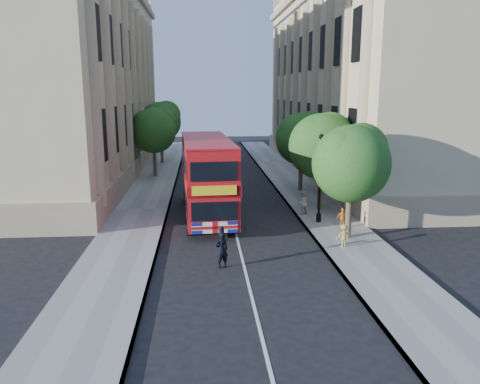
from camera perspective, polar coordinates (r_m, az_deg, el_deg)
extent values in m
plane|color=black|center=(21.55, 0.39, -8.62)|extent=(120.00, 120.00, 0.00)
cube|color=gray|center=(31.91, 9.10, -1.71)|extent=(3.50, 80.00, 0.12)
cube|color=gray|center=(31.25, -11.85, -2.12)|extent=(3.50, 80.00, 0.12)
cube|color=tan|center=(46.75, 15.18, 13.47)|extent=(12.00, 38.00, 18.00)
cube|color=tan|center=(45.67, -20.53, 13.17)|extent=(12.00, 38.00, 18.00)
cylinder|color=#473828|center=(25.07, 13.10, -2.50)|extent=(0.32, 0.32, 2.86)
sphere|color=#1C4617|center=(24.55, 13.39, 3.38)|extent=(4.00, 4.00, 4.00)
sphere|color=#1C4617|center=(25.03, 14.50, 4.99)|extent=(2.80, 2.80, 2.80)
sphere|color=#1C4617|center=(24.04, 12.54, 4.49)|extent=(2.60, 2.60, 2.60)
cylinder|color=#473828|center=(30.66, 9.72, 0.45)|extent=(0.32, 0.32, 2.99)
sphere|color=#1C4617|center=(30.23, 9.91, 5.50)|extent=(4.20, 4.20, 4.20)
sphere|color=#1C4617|center=(30.70, 10.86, 6.84)|extent=(2.94, 2.94, 2.94)
sphere|color=#1C4617|center=(29.76, 9.16, 6.48)|extent=(2.73, 2.73, 2.73)
cylinder|color=#473828|center=(36.41, 7.39, 2.31)|extent=(0.32, 0.32, 2.90)
sphere|color=#1C4617|center=(36.05, 7.51, 6.45)|extent=(4.00, 4.00, 4.00)
sphere|color=#1C4617|center=(36.51, 8.34, 7.54)|extent=(2.80, 2.80, 2.80)
sphere|color=#1C4617|center=(35.60, 6.84, 7.25)|extent=(2.60, 2.60, 2.60)
cylinder|color=#473828|center=(42.71, -10.35, 3.74)|extent=(0.32, 0.32, 2.99)
sphere|color=#1C4617|center=(42.40, -10.49, 7.38)|extent=(4.00, 4.00, 4.00)
sphere|color=#1C4617|center=(42.69, -9.67, 8.36)|extent=(2.80, 2.80, 2.80)
sphere|color=#1C4617|center=(42.11, -11.25, 8.06)|extent=(2.60, 2.60, 2.60)
cylinder|color=#473828|center=(50.59, -9.51, 5.18)|extent=(0.32, 0.32, 3.17)
sphere|color=#1C4617|center=(50.33, -9.62, 8.44)|extent=(4.20, 4.20, 4.20)
sphere|color=#1C4617|center=(50.64, -8.93, 9.30)|extent=(2.94, 2.94, 2.94)
sphere|color=#1C4617|center=(50.04, -10.25, 9.05)|extent=(2.73, 2.73, 2.73)
cylinder|color=black|center=(27.90, 9.57, -3.10)|extent=(0.30, 0.30, 0.50)
cylinder|color=black|center=(27.40, 9.73, 1.44)|extent=(0.14, 0.14, 5.00)
sphere|color=black|center=(27.05, 9.93, 6.65)|extent=(0.32, 0.32, 0.32)
cube|color=#AB0B0F|center=(28.63, -4.05, 2.06)|extent=(3.31, 10.42, 4.27)
cube|color=black|center=(28.81, -4.02, 0.21)|extent=(3.33, 9.77, 0.97)
cube|color=black|center=(28.46, -4.08, 4.26)|extent=(3.33, 9.77, 0.97)
cube|color=yellow|center=(23.58, -3.15, 0.19)|extent=(2.27, 0.21, 0.49)
cylinder|color=black|center=(25.52, -6.13, -4.06)|extent=(0.37, 1.10, 1.08)
cylinder|color=black|center=(25.71, -0.67, -3.86)|extent=(0.37, 1.10, 1.08)
cylinder|color=black|center=(32.33, -6.60, -0.58)|extent=(0.37, 1.10, 1.08)
cylinder|color=black|center=(32.47, -2.28, -0.44)|extent=(0.37, 1.10, 1.08)
cube|color=black|center=(29.78, -4.53, 0.29)|extent=(2.31, 2.09, 2.37)
cube|color=black|center=(28.79, -4.48, 0.44)|extent=(2.03, 0.15, 0.79)
cube|color=black|center=(32.17, -4.68, 1.59)|extent=(2.35, 3.66, 2.82)
cube|color=black|center=(31.79, -4.60, -1.03)|extent=(2.17, 5.46, 0.28)
cylinder|color=black|center=(29.90, -6.43, -1.81)|extent=(0.27, 0.91, 0.90)
cylinder|color=black|center=(29.96, -2.55, -1.71)|extent=(0.27, 0.91, 0.90)
cylinder|color=black|center=(33.52, -6.43, -0.27)|extent=(0.27, 0.91, 0.90)
cylinder|color=black|center=(33.57, -2.97, -0.19)|extent=(0.27, 0.91, 0.90)
imported|color=black|center=(20.73, -2.24, -7.07)|extent=(0.70, 0.59, 1.65)
imported|color=beige|center=(29.35, 7.61, -1.27)|extent=(0.92, 0.87, 1.49)
imported|color=orange|center=(26.84, 12.40, -3.13)|extent=(0.69, 0.33, 1.14)
imported|color=gold|center=(23.68, 12.51, -5.22)|extent=(0.77, 0.49, 1.13)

